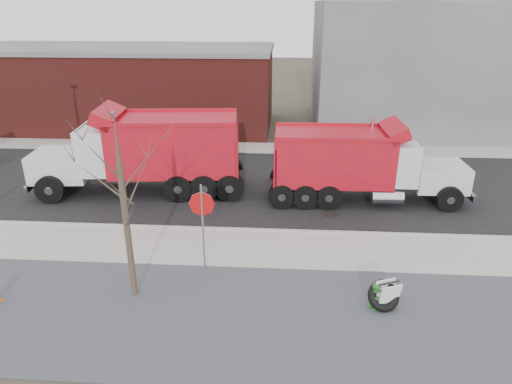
# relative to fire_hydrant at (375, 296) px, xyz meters

# --- Properties ---
(ground) EXTENTS (120.00, 120.00, 0.00)m
(ground) POSITION_rel_fire_hydrant_xyz_m (-3.68, 2.77, -0.37)
(ground) COLOR #383328
(ground) RESTS_ON ground
(gravel_verge) EXTENTS (60.00, 5.00, 0.03)m
(gravel_verge) POSITION_rel_fire_hydrant_xyz_m (-3.68, -0.73, -0.35)
(gravel_verge) COLOR slate
(gravel_verge) RESTS_ON ground
(sidewalk) EXTENTS (60.00, 2.50, 0.06)m
(sidewalk) POSITION_rel_fire_hydrant_xyz_m (-3.68, 3.02, -0.34)
(sidewalk) COLOR #9E9B93
(sidewalk) RESTS_ON ground
(curb) EXTENTS (60.00, 0.15, 0.11)m
(curb) POSITION_rel_fire_hydrant_xyz_m (-3.68, 4.32, -0.31)
(curb) COLOR #9E9B93
(curb) RESTS_ON ground
(road) EXTENTS (60.00, 9.40, 0.02)m
(road) POSITION_rel_fire_hydrant_xyz_m (-3.68, 9.07, -0.36)
(road) COLOR black
(road) RESTS_ON ground
(far_sidewalk) EXTENTS (60.00, 2.00, 0.06)m
(far_sidewalk) POSITION_rel_fire_hydrant_xyz_m (-3.68, 14.77, -0.34)
(far_sidewalk) COLOR #9E9B93
(far_sidewalk) RESTS_ON ground
(building_grey) EXTENTS (12.00, 10.00, 8.00)m
(building_grey) POSITION_rel_fire_hydrant_xyz_m (5.32, 20.77, 3.63)
(building_grey) COLOR gray
(building_grey) RESTS_ON ground
(building_brick) EXTENTS (20.20, 8.20, 5.30)m
(building_brick) POSITION_rel_fire_hydrant_xyz_m (-13.68, 19.77, 2.29)
(building_brick) COLOR maroon
(building_brick) RESTS_ON ground
(bare_tree) EXTENTS (3.20, 3.20, 5.20)m
(bare_tree) POSITION_rel_fire_hydrant_xyz_m (-6.88, 0.17, 2.93)
(bare_tree) COLOR #382D23
(bare_tree) RESTS_ON ground
(fire_hydrant) EXTENTS (0.45, 0.44, 0.80)m
(fire_hydrant) POSITION_rel_fire_hydrant_xyz_m (0.00, 0.00, 0.00)
(fire_hydrant) COLOR #2E6D29
(fire_hydrant) RESTS_ON ground
(truck_tire) EXTENTS (1.03, 0.89, 0.88)m
(truck_tire) POSITION_rel_fire_hydrant_xyz_m (0.22, -0.02, 0.03)
(truck_tire) COLOR black
(truck_tire) RESTS_ON ground
(stop_sign) EXTENTS (0.79, 0.07, 2.90)m
(stop_sign) POSITION_rel_fire_hydrant_xyz_m (-5.06, 1.63, 1.60)
(stop_sign) COLOR gray
(stop_sign) RESTS_ON ground
(sandwich_board) EXTENTS (0.71, 0.58, 0.84)m
(sandwich_board) POSITION_rel_fire_hydrant_xyz_m (0.32, -0.07, 0.08)
(sandwich_board) COLOR white
(sandwich_board) RESTS_ON ground
(dump_truck_red_a) EXTENTS (8.44, 2.50, 3.40)m
(dump_truck_red_a) POSITION_rel_fire_hydrant_xyz_m (0.46, 7.53, 1.37)
(dump_truck_red_a) COLOR black
(dump_truck_red_a) RESTS_ON ground
(dump_truck_red_b) EXTENTS (9.26, 3.40, 3.84)m
(dump_truck_red_b) POSITION_rel_fire_hydrant_xyz_m (-8.59, 7.88, 1.59)
(dump_truck_red_b) COLOR black
(dump_truck_red_b) RESTS_ON ground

